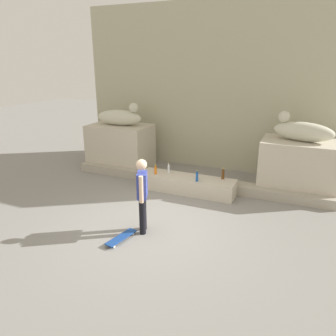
{
  "coord_description": "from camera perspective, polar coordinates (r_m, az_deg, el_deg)",
  "views": [
    {
      "loc": [
        2.93,
        -5.91,
        3.61
      ],
      "look_at": [
        -0.04,
        0.98,
        1.1
      ],
      "focal_mm": 34.45,
      "sensor_mm": 36.0,
      "label": 1
    }
  ],
  "objects": [
    {
      "name": "bottle_blue",
      "position": [
        8.87,
        5.14,
        -1.53
      ],
      "size": [
        0.07,
        0.07,
        0.33
      ],
      "color": "#194C99",
      "rests_on": "ledge_block"
    },
    {
      "name": "bottle_brown",
      "position": [
        9.14,
        9.7,
        -1.13
      ],
      "size": [
        0.08,
        0.08,
        0.32
      ],
      "color": "#593314",
      "rests_on": "ledge_block"
    },
    {
      "name": "skater",
      "position": [
        6.92,
        -4.57,
        -4.4
      ],
      "size": [
        0.32,
        0.51,
        1.67
      ],
      "rotation": [
        0.0,
        0.0,
        5.1
      ],
      "color": "black",
      "rests_on": "ground_plane"
    },
    {
      "name": "stair_step",
      "position": [
        9.79,
        4.31,
        -2.36
      ],
      "size": [
        7.88,
        0.5,
        0.27
      ],
      "primitive_type": "cube",
      "color": "#A9A08F",
      "rests_on": "ground_plane"
    },
    {
      "name": "statue_reclining_left",
      "position": [
        11.17,
        -8.43,
        8.94
      ],
      "size": [
        1.64,
        0.68,
        0.78
      ],
      "rotation": [
        0.0,
        0.0,
        0.08
      ],
      "color": "beige",
      "rests_on": "pedestal_left"
    },
    {
      "name": "bottle_clear",
      "position": [
        9.49,
        0.12,
        -0.13
      ],
      "size": [
        0.07,
        0.07,
        0.31
      ],
      "color": "silver",
      "rests_on": "ledge_block"
    },
    {
      "name": "ground_plane",
      "position": [
        7.52,
        -2.76,
        -10.22
      ],
      "size": [
        40.0,
        40.0,
        0.0
      ],
      "primitive_type": "plane",
      "color": "gray"
    },
    {
      "name": "pedestal_left",
      "position": [
        11.4,
        -8.35,
        3.8
      ],
      "size": [
        2.07,
        1.37,
        1.51
      ],
      "primitive_type": "cube",
      "color": "beige",
      "rests_on": "ground_plane"
    },
    {
      "name": "pedestal_right",
      "position": [
        9.79,
        22.07,
        0.16
      ],
      "size": [
        2.07,
        1.37,
        1.51
      ],
      "primitive_type": "cube",
      "color": "beige",
      "rests_on": "ground_plane"
    },
    {
      "name": "skateboard",
      "position": [
        7.02,
        -8.26,
        -12.05
      ],
      "size": [
        0.35,
        0.82,
        0.08
      ],
      "rotation": [
        0.0,
        0.0,
        4.52
      ],
      "color": "navy",
      "rests_on": "ground_plane"
    },
    {
      "name": "bottle_orange",
      "position": [
        9.42,
        -2.22,
        -0.4
      ],
      "size": [
        0.08,
        0.08,
        0.28
      ],
      "color": "orange",
      "rests_on": "ledge_block"
    },
    {
      "name": "facade_wall",
      "position": [
        11.31,
        8.45,
        13.79
      ],
      "size": [
        9.33,
        0.6,
        5.44
      ],
      "primitive_type": "cube",
      "color": "#B5B294",
      "rests_on": "ground_plane"
    },
    {
      "name": "statue_reclining_right",
      "position": [
        9.55,
        22.61,
        6.12
      ],
      "size": [
        1.68,
        0.9,
        0.78
      ],
      "rotation": [
        0.0,
        0.0,
        2.92
      ],
      "color": "beige",
      "rests_on": "pedestal_right"
    },
    {
      "name": "ledge_block",
      "position": [
        9.31,
        3.29,
        -2.87
      ],
      "size": [
        2.79,
        0.74,
        0.45
      ],
      "primitive_type": "cube",
      "color": "beige",
      "rests_on": "ground_plane"
    }
  ]
}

